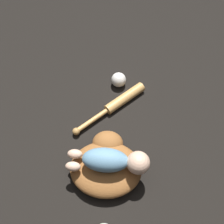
{
  "coord_description": "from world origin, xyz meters",
  "views": [
    {
      "loc": [
        -0.08,
        -0.43,
        1.29
      ],
      "look_at": [
        0.12,
        0.3,
        0.07
      ],
      "focal_mm": 50.0,
      "sensor_mm": 36.0,
      "label": 1
    }
  ],
  "objects_px": {
    "baseball_glove": "(106,164)",
    "baseball_bat": "(118,103)",
    "baby_figure": "(113,161)",
    "baseball": "(119,80)"
  },
  "relations": [
    {
      "from": "baseball_glove",
      "to": "baseball_bat",
      "type": "distance_m",
      "value": 0.33
    },
    {
      "from": "baseball_glove",
      "to": "baby_figure",
      "type": "height_order",
      "value": "baby_figure"
    },
    {
      "from": "baseball_glove",
      "to": "baseball",
      "type": "height_order",
      "value": "baseball_glove"
    },
    {
      "from": "baseball_bat",
      "to": "baby_figure",
      "type": "bearing_deg",
      "value": -108.96
    },
    {
      "from": "baseball",
      "to": "baseball_glove",
      "type": "bearing_deg",
      "value": -112.35
    },
    {
      "from": "baseball_bat",
      "to": "baseball",
      "type": "distance_m",
      "value": 0.13
    },
    {
      "from": "baseball_glove",
      "to": "baseball_bat",
      "type": "height_order",
      "value": "baseball_glove"
    },
    {
      "from": "baseball_glove",
      "to": "baby_figure",
      "type": "bearing_deg",
      "value": -53.38
    },
    {
      "from": "baby_figure",
      "to": "baseball_bat",
      "type": "distance_m",
      "value": 0.37
    },
    {
      "from": "baseball_bat",
      "to": "baseball_glove",
      "type": "bearing_deg",
      "value": -114.16
    }
  ]
}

